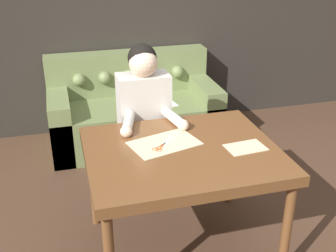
% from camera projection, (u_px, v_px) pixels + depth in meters
% --- Properties ---
extents(ground_plane, '(16.00, 16.00, 0.00)m').
position_uv_depth(ground_plane, '(191.00, 241.00, 3.01)').
color(ground_plane, '#4C3323').
extents(wall_back, '(8.00, 0.06, 2.60)m').
position_uv_depth(wall_back, '(130.00, 7.00, 4.31)').
color(wall_back, '#2D2823').
rests_on(wall_back, ground_plane).
extents(dining_table, '(1.19, 0.98, 0.78)m').
position_uv_depth(dining_table, '(182.00, 160.00, 2.66)').
color(dining_table, brown).
rests_on(dining_table, ground_plane).
extents(couch, '(1.68, 0.83, 0.88)m').
position_uv_depth(couch, '(133.00, 111.00, 4.35)').
color(couch, olive).
rests_on(couch, ground_plane).
extents(person, '(0.47, 0.57, 1.29)m').
position_uv_depth(person, '(145.00, 126.00, 3.21)').
color(person, '#33281E').
rests_on(person, ground_plane).
extents(pattern_paper_main, '(0.48, 0.38, 0.00)m').
position_uv_depth(pattern_paper_main, '(164.00, 143.00, 2.69)').
color(pattern_paper_main, beige).
rests_on(pattern_paper_main, dining_table).
extents(pattern_paper_offcut, '(0.26, 0.18, 0.00)m').
position_uv_depth(pattern_paper_offcut, '(246.00, 147.00, 2.64)').
color(pattern_paper_offcut, beige).
rests_on(pattern_paper_offcut, dining_table).
extents(scissors, '(0.20, 0.20, 0.01)m').
position_uv_depth(scissors, '(161.00, 146.00, 2.65)').
color(scissors, silver).
rests_on(scissors, dining_table).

